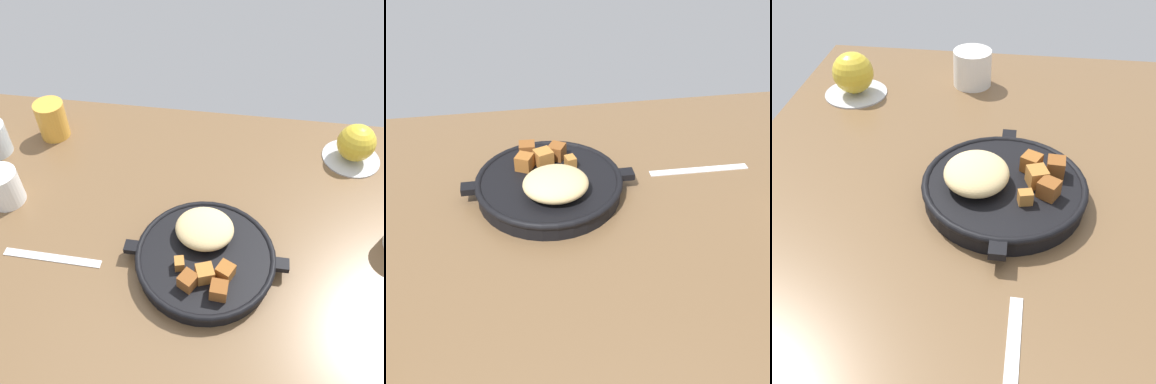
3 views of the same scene
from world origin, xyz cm
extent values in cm
cube|color=brown|center=(0.00, 0.00, -1.20)|extent=(116.02, 78.64, 2.40)
cylinder|color=black|center=(4.18, -6.55, 1.53)|extent=(24.64, 24.64, 3.07)
torus|color=black|center=(4.18, -6.55, 2.82)|extent=(25.34, 25.34, 1.20)
cube|color=black|center=(17.71, -6.55, 2.61)|extent=(2.64, 2.40, 1.20)
cube|color=black|center=(-9.35, -6.55, 2.61)|extent=(2.64, 2.40, 1.20)
ellipsoid|color=#DBBC7F|center=(3.47, -2.33, 5.05)|extent=(10.74, 9.84, 3.95)
cube|color=#935623|center=(8.00, -10.43, 4.43)|extent=(3.61, 3.63, 2.72)
cube|color=#A86B2D|center=(0.43, -9.76, 4.09)|extent=(2.11, 2.37, 2.04)
cube|color=brown|center=(1.99, -13.07, 4.40)|extent=(3.70, 3.75, 2.67)
cube|color=#A86B2D|center=(4.59, -11.34, 4.46)|extent=(3.67, 3.60, 2.78)
cube|color=brown|center=(7.26, -14.16, 4.48)|extent=(2.98, 2.86, 2.83)
cylinder|color=#B7BABF|center=(33.87, 26.42, 0.30)|extent=(12.92, 12.92, 0.60)
sphere|color=gold|center=(33.87, 26.42, 4.78)|extent=(8.36, 8.36, 8.36)
cube|color=silver|center=(-24.13, -9.33, 0.18)|extent=(18.73, 1.90, 0.36)
cylinder|color=gold|center=(-36.19, 25.09, 4.47)|extent=(6.92, 6.92, 8.94)
cylinder|color=white|center=(-38.39, 3.30, 3.83)|extent=(7.14, 7.14, 7.66)
camera|label=1|loc=(7.83, -48.93, 65.80)|focal=39.26mm
camera|label=2|loc=(9.69, 59.62, 49.92)|focal=44.47mm
camera|label=3|loc=(-51.58, -7.64, 47.91)|focal=43.96mm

